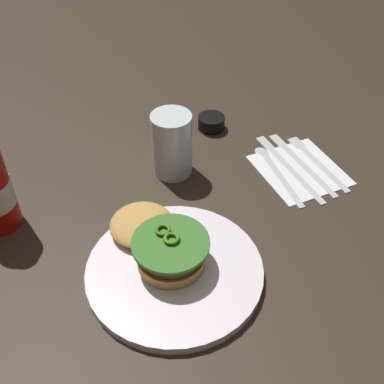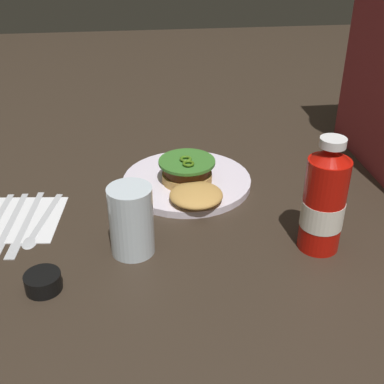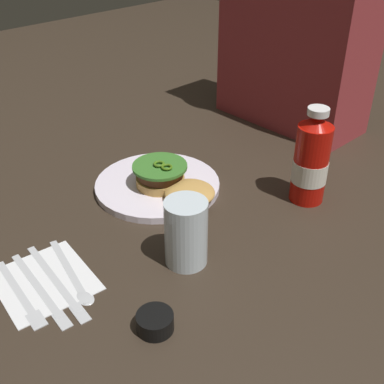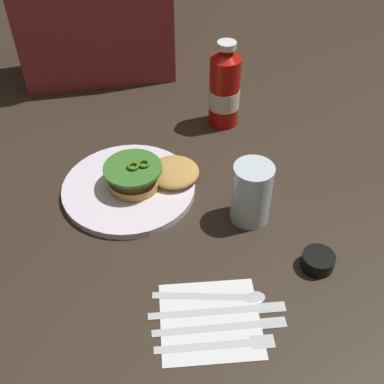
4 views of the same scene
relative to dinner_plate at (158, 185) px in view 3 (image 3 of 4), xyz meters
The scene contains 12 objects.
ground_plane 0.08m from the dinner_plate, 39.64° to the right, with size 3.00×3.00×0.00m, color #32271D.
dinner_plate is the anchor object (origin of this frame).
burger_sandwich 0.05m from the dinner_plate, ahead, with size 0.19×0.11×0.05m.
ketchup_bottle 0.32m from the dinner_plate, 39.26° to the left, with size 0.07×0.07×0.20m.
water_glass 0.25m from the dinner_plate, 28.10° to the right, with size 0.07×0.07×0.12m, color silver.
condiment_cup 0.38m from the dinner_plate, 40.28° to the right, with size 0.05×0.05×0.03m, color black.
napkin 0.33m from the dinner_plate, 73.57° to the right, with size 0.15×0.14×0.00m, color white.
fork_utensil 0.38m from the dinner_plate, 73.49° to the right, with size 0.18×0.04×0.00m.
steak_knife 0.35m from the dinner_plate, 70.52° to the right, with size 0.21×0.03×0.00m.
butter_knife 0.33m from the dinner_plate, 68.25° to the right, with size 0.22×0.04×0.00m.
spoon_utensil 0.31m from the dinner_plate, 65.78° to the right, with size 0.18×0.05×0.00m.
diner_person 0.54m from the dinner_plate, 93.17° to the left, with size 0.37×0.19×0.59m.
Camera 3 is at (0.62, -0.49, 0.55)m, focal length 45.77 mm.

